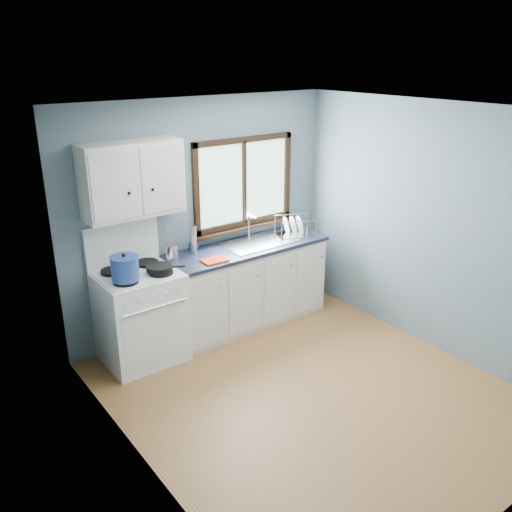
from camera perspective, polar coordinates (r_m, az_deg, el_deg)
floor at (r=5.13m, az=5.75°, el=-14.19°), size 3.20×3.60×0.02m
ceiling at (r=4.23m, az=7.02°, el=15.03°), size 3.20×3.60×0.02m
wall_back at (r=5.90m, az=-5.70°, el=4.24°), size 3.20×0.02×2.50m
wall_left at (r=3.71m, az=-12.39°, el=-6.57°), size 0.02×3.60×2.50m
wall_right at (r=5.70m, az=18.32°, el=2.65°), size 0.02×3.60×2.50m
gas_range at (r=5.49m, az=-12.09°, el=-5.95°), size 0.76×0.69×1.36m
base_cabinets at (r=6.13m, az=-1.03°, el=-3.41°), size 1.85×0.60×0.88m
countertop at (r=5.94m, az=-1.05°, el=0.90°), size 1.89×0.64×0.04m
sink at (r=6.06m, az=0.33°, el=0.89°), size 0.84×0.46×0.44m
window at (r=6.09m, az=-1.26°, el=7.07°), size 1.36×0.10×1.03m
upper_cabinets at (r=5.23m, az=-12.89°, el=7.87°), size 0.95×0.35×0.70m
skillet at (r=5.24m, az=-10.13°, el=-1.25°), size 0.39×0.33×0.05m
stockpot at (r=5.07m, az=-13.64°, el=-1.22°), size 0.34×0.34×0.26m
utensil_crock at (r=5.60m, az=-8.86°, el=0.44°), size 0.14×0.14×0.38m
thermos at (r=5.72m, az=-6.62°, el=1.75°), size 0.08×0.08×0.30m
soap_bottle at (r=5.81m, az=-6.33°, el=1.69°), size 0.09×0.09×0.22m
dish_towel at (r=5.51m, az=-4.40°, el=-0.47°), size 0.26×0.20×0.02m
dish_rack at (r=6.29m, az=4.02°, el=2.76°), size 0.52×0.47×0.22m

